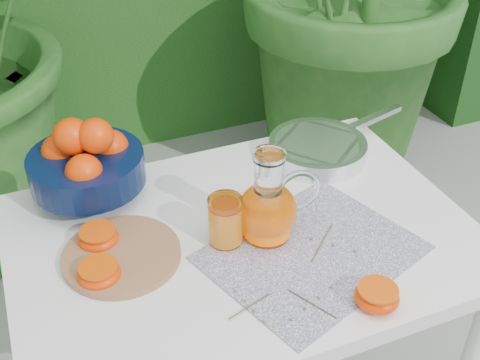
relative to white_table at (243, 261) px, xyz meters
name	(u,v)px	position (x,y,z in m)	size (l,w,h in m)	color
white_table	(243,261)	(0.00, 0.00, 0.00)	(1.00, 0.70, 0.75)	white
placemat	(312,252)	(0.11, -0.11, 0.08)	(0.42, 0.33, 0.00)	#0B0F43
cutting_board	(122,255)	(-0.26, 0.02, 0.09)	(0.25, 0.25, 0.02)	#906641
fruit_bowl	(86,161)	(-0.28, 0.27, 0.18)	(0.31, 0.31, 0.21)	black
juice_pitcher	(269,208)	(0.05, -0.03, 0.16)	(0.19, 0.14, 0.21)	white
juice_tumbler	(226,221)	(-0.05, -0.01, 0.14)	(0.08, 0.08, 0.11)	white
saute_pan	(319,148)	(0.30, 0.21, 0.11)	(0.46, 0.31, 0.05)	silver
orange_halves	(187,268)	(-0.16, -0.08, 0.10)	(0.59, 0.48, 0.04)	#FF5402
thyme_sprigs	(297,280)	(0.04, -0.18, 0.09)	(0.32, 0.25, 0.01)	brown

